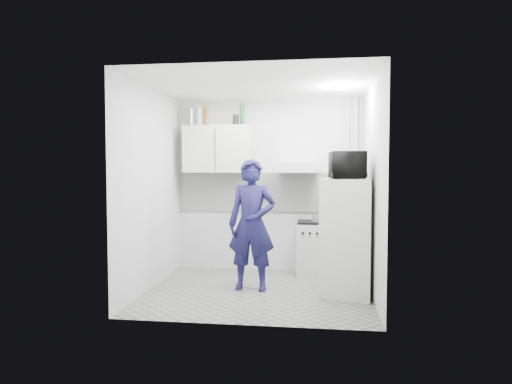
# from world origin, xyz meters

# --- Properties ---
(floor) EXTENTS (2.80, 2.80, 0.00)m
(floor) POSITION_xyz_m (0.00, 0.00, 0.00)
(floor) COLOR slate
(floor) RESTS_ON ground
(ceiling) EXTENTS (2.80, 2.80, 0.00)m
(ceiling) POSITION_xyz_m (0.00, 0.00, 2.60)
(ceiling) COLOR white
(ceiling) RESTS_ON wall_back
(wall_back) EXTENTS (2.80, 0.00, 2.80)m
(wall_back) POSITION_xyz_m (0.00, 1.25, 1.30)
(wall_back) COLOR silver
(wall_back) RESTS_ON floor
(wall_left) EXTENTS (0.00, 2.60, 2.60)m
(wall_left) POSITION_xyz_m (-1.40, 0.00, 1.30)
(wall_left) COLOR silver
(wall_left) RESTS_ON floor
(wall_right) EXTENTS (0.00, 2.60, 2.60)m
(wall_right) POSITION_xyz_m (1.40, 0.00, 1.30)
(wall_right) COLOR silver
(wall_right) RESTS_ON floor
(person) EXTENTS (0.63, 0.43, 1.68)m
(person) POSITION_xyz_m (-0.09, 0.10, 0.84)
(person) COLOR #16153F
(person) RESTS_ON floor
(stove) EXTENTS (0.48, 0.48, 0.76)m
(stove) POSITION_xyz_m (0.69, 1.00, 0.38)
(stove) COLOR #BDBDBB
(stove) RESTS_ON floor
(fridge) EXTENTS (0.68, 0.68, 1.44)m
(fridge) POSITION_xyz_m (1.10, -0.03, 0.72)
(fridge) COLOR beige
(fridge) RESTS_ON floor
(stove_top) EXTENTS (0.46, 0.46, 0.03)m
(stove_top) POSITION_xyz_m (0.69, 1.00, 0.78)
(stove_top) COLOR black
(stove_top) RESTS_ON stove
(saucepan) EXTENTS (0.16, 0.16, 0.09)m
(saucepan) POSITION_xyz_m (0.74, 0.97, 0.84)
(saucepan) COLOR silver
(saucepan) RESTS_ON stove_top
(microwave) EXTENTS (0.62, 0.44, 0.33)m
(microwave) POSITION_xyz_m (1.10, -0.03, 1.60)
(microwave) COLOR black
(microwave) RESTS_ON fridge
(bottle_a) EXTENTS (0.06, 0.06, 0.26)m
(bottle_a) POSITION_xyz_m (-1.16, 1.07, 2.33)
(bottle_a) COLOR silver
(bottle_a) RESTS_ON upper_cabinet
(bottle_b) EXTENTS (0.07, 0.07, 0.28)m
(bottle_b) POSITION_xyz_m (-1.03, 1.07, 2.34)
(bottle_b) COLOR #B2B7BC
(bottle_b) RESTS_ON upper_cabinet
(bottle_c) EXTENTS (0.07, 0.07, 0.28)m
(bottle_c) POSITION_xyz_m (-0.92, 1.07, 2.34)
(bottle_c) COLOR brown
(bottle_c) RESTS_ON upper_cabinet
(canister_b) EXTENTS (0.09, 0.09, 0.17)m
(canister_b) POSITION_xyz_m (-0.47, 1.07, 2.28)
(canister_b) COLOR black
(canister_b) RESTS_ON upper_cabinet
(bottle_e) EXTENTS (0.08, 0.08, 0.32)m
(bottle_e) POSITION_xyz_m (-0.38, 1.07, 2.36)
(bottle_e) COLOR #144C1E
(bottle_e) RESTS_ON upper_cabinet
(upper_cabinet) EXTENTS (1.00, 0.35, 0.70)m
(upper_cabinet) POSITION_xyz_m (-0.75, 1.07, 1.85)
(upper_cabinet) COLOR beige
(upper_cabinet) RESTS_ON wall_back
(range_hood) EXTENTS (0.60, 0.50, 0.14)m
(range_hood) POSITION_xyz_m (0.45, 1.00, 1.57)
(range_hood) COLOR #BDBDBB
(range_hood) RESTS_ON wall_back
(backsplash) EXTENTS (2.74, 0.03, 0.60)m
(backsplash) POSITION_xyz_m (0.00, 1.24, 1.20)
(backsplash) COLOR white
(backsplash) RESTS_ON wall_back
(pipe_a) EXTENTS (0.05, 0.05, 2.60)m
(pipe_a) POSITION_xyz_m (1.30, 1.17, 1.30)
(pipe_a) COLOR #BDBDBB
(pipe_a) RESTS_ON floor
(pipe_b) EXTENTS (0.04, 0.04, 2.60)m
(pipe_b) POSITION_xyz_m (1.18, 1.17, 1.30)
(pipe_b) COLOR #BDBDBB
(pipe_b) RESTS_ON floor
(ceiling_spot_fixture) EXTENTS (0.10, 0.10, 0.02)m
(ceiling_spot_fixture) POSITION_xyz_m (1.00, 0.20, 2.57)
(ceiling_spot_fixture) COLOR white
(ceiling_spot_fixture) RESTS_ON ceiling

